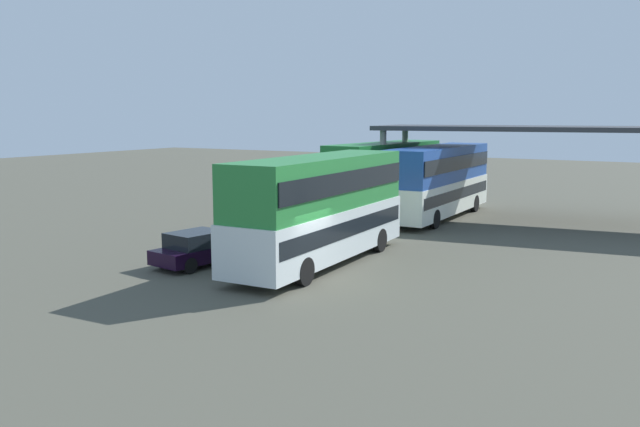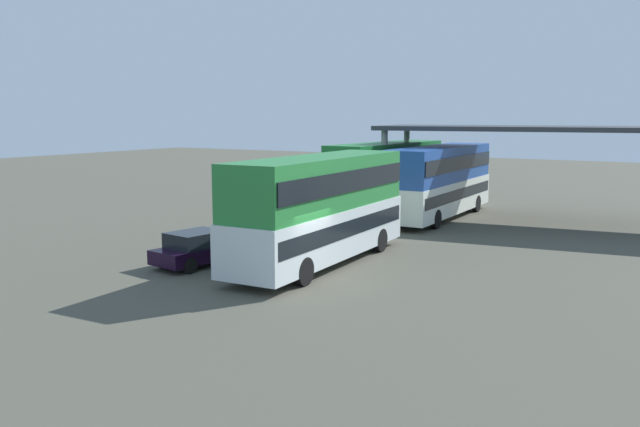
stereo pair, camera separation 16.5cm
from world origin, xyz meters
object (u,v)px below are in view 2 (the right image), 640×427
Objects in this scene: double_decker_main at (320,205)px; double_decker_mid_row at (439,179)px; parked_hatchback at (198,248)px; double_decker_near_canopy at (386,174)px.

double_decker_main reaches higher than double_decker_mid_row.
double_decker_main is at bearing -46.92° from parked_hatchback.
double_decker_mid_row is at bearing -1.33° from double_decker_main.
double_decker_main is 2.70× the size of parked_hatchback.
double_decker_main is at bearing -179.97° from double_decker_mid_row.
parked_hatchback is 16.84m from double_decker_near_canopy.
double_decker_near_canopy is at bearing 79.37° from double_decker_mid_row.
double_decker_near_canopy reaches higher than double_decker_mid_row.
double_decker_near_canopy reaches higher than parked_hatchback.
double_decker_near_canopy is (-3.65, 14.10, -0.04)m from double_decker_main.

